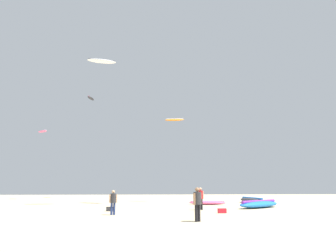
{
  "coord_description": "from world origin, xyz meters",
  "views": [
    {
      "loc": [
        -2.6,
        -12.83,
        1.89
      ],
      "look_at": [
        0.0,
        20.96,
        7.97
      ],
      "focal_mm": 35.62,
      "sensor_mm": 36.0,
      "label": 1
    }
  ],
  "objects_px": {
    "kite_grounded_mid": "(207,203)",
    "gear_bag": "(222,211)",
    "kite_aloft_1": "(102,61)",
    "kite_grounded_near": "(252,200)",
    "person_midground": "(200,197)",
    "kite_aloft_4": "(43,131)",
    "kite_aloft_0": "(174,120)",
    "person_foreground": "(197,201)",
    "cooler_box": "(110,209)",
    "person_left": "(113,200)",
    "kite_aloft_2": "(91,98)",
    "kite_grounded_far": "(259,204)"
  },
  "relations": [
    {
      "from": "person_midground",
      "to": "person_left",
      "type": "distance_m",
      "value": 7.7
    },
    {
      "from": "person_left",
      "to": "kite_aloft_2",
      "type": "height_order",
      "value": "kite_aloft_2"
    },
    {
      "from": "kite_grounded_mid",
      "to": "kite_aloft_1",
      "type": "distance_m",
      "value": 18.04
    },
    {
      "from": "person_midground",
      "to": "kite_aloft_1",
      "type": "height_order",
      "value": "kite_aloft_1"
    },
    {
      "from": "gear_bag",
      "to": "kite_aloft_1",
      "type": "distance_m",
      "value": 19.97
    },
    {
      "from": "person_foreground",
      "to": "kite_grounded_mid",
      "type": "relative_size",
      "value": 0.47
    },
    {
      "from": "person_midground",
      "to": "kite_grounded_near",
      "type": "height_order",
      "value": "person_midground"
    },
    {
      "from": "person_foreground",
      "to": "cooler_box",
      "type": "distance_m",
      "value": 9.57
    },
    {
      "from": "kite_grounded_mid",
      "to": "gear_bag",
      "type": "xyz_separation_m",
      "value": [
        -0.96,
        -10.26,
        -0.05
      ]
    },
    {
      "from": "cooler_box",
      "to": "kite_aloft_0",
      "type": "distance_m",
      "value": 17.84
    },
    {
      "from": "kite_aloft_0",
      "to": "person_midground",
      "type": "bearing_deg",
      "value": -86.5
    },
    {
      "from": "person_left",
      "to": "person_midground",
      "type": "bearing_deg",
      "value": -73.9
    },
    {
      "from": "person_foreground",
      "to": "kite_grounded_far",
      "type": "xyz_separation_m",
      "value": [
        7.12,
        10.64,
        -0.73
      ]
    },
    {
      "from": "person_foreground",
      "to": "kite_aloft_2",
      "type": "bearing_deg",
      "value": -20.52
    },
    {
      "from": "person_midground",
      "to": "gear_bag",
      "type": "bearing_deg",
      "value": -4.09
    },
    {
      "from": "kite_grounded_near",
      "to": "person_midground",
      "type": "bearing_deg",
      "value": -127.18
    },
    {
      "from": "kite_aloft_1",
      "to": "kite_aloft_4",
      "type": "distance_m",
      "value": 19.13
    },
    {
      "from": "person_midground",
      "to": "kite_aloft_4",
      "type": "xyz_separation_m",
      "value": [
        -19.06,
        21.94,
        8.57
      ]
    },
    {
      "from": "kite_grounded_near",
      "to": "kite_grounded_mid",
      "type": "bearing_deg",
      "value": -154.63
    },
    {
      "from": "person_midground",
      "to": "kite_grounded_far",
      "type": "relative_size",
      "value": 0.34
    },
    {
      "from": "gear_bag",
      "to": "kite_aloft_4",
      "type": "relative_size",
      "value": 0.29
    },
    {
      "from": "person_foreground",
      "to": "person_left",
      "type": "relative_size",
      "value": 1.13
    },
    {
      "from": "kite_grounded_near",
      "to": "kite_grounded_mid",
      "type": "height_order",
      "value": "kite_grounded_near"
    },
    {
      "from": "person_left",
      "to": "kite_grounded_mid",
      "type": "distance_m",
      "value": 14.08
    },
    {
      "from": "person_left",
      "to": "kite_aloft_2",
      "type": "distance_m",
      "value": 34.51
    },
    {
      "from": "kite_aloft_1",
      "to": "gear_bag",
      "type": "bearing_deg",
      "value": -44.05
    },
    {
      "from": "kite_grounded_near",
      "to": "kite_aloft_1",
      "type": "bearing_deg",
      "value": -168.75
    },
    {
      "from": "person_midground",
      "to": "gear_bag",
      "type": "relative_size",
      "value": 3.12
    },
    {
      "from": "kite_aloft_4",
      "to": "gear_bag",
      "type": "bearing_deg",
      "value": -51.39
    },
    {
      "from": "cooler_box",
      "to": "person_left",
      "type": "bearing_deg",
      "value": -81.88
    },
    {
      "from": "kite_aloft_1",
      "to": "kite_aloft_2",
      "type": "height_order",
      "value": "kite_aloft_2"
    },
    {
      "from": "kite_grounded_mid",
      "to": "cooler_box",
      "type": "bearing_deg",
      "value": -138.89
    },
    {
      "from": "person_midground",
      "to": "kite_aloft_0",
      "type": "height_order",
      "value": "kite_aloft_0"
    },
    {
      "from": "kite_grounded_mid",
      "to": "gear_bag",
      "type": "height_order",
      "value": "kite_grounded_mid"
    },
    {
      "from": "cooler_box",
      "to": "kite_aloft_4",
      "type": "height_order",
      "value": "kite_aloft_4"
    },
    {
      "from": "person_left",
      "to": "kite_aloft_2",
      "type": "bearing_deg",
      "value": -4.04
    },
    {
      "from": "person_foreground",
      "to": "kite_grounded_far",
      "type": "height_order",
      "value": "person_foreground"
    },
    {
      "from": "kite_aloft_0",
      "to": "kite_aloft_1",
      "type": "xyz_separation_m",
      "value": [
        -8.17,
        -6.53,
        4.77
      ]
    },
    {
      "from": "person_midground",
      "to": "person_left",
      "type": "relative_size",
      "value": 1.09
    },
    {
      "from": "person_left",
      "to": "kite_grounded_mid",
      "type": "xyz_separation_m",
      "value": [
        8.43,
        11.25,
        -0.72
      ]
    },
    {
      "from": "person_left",
      "to": "kite_aloft_2",
      "type": "relative_size",
      "value": 0.61
    },
    {
      "from": "kite_aloft_0",
      "to": "kite_aloft_4",
      "type": "bearing_deg",
      "value": 153.93
    },
    {
      "from": "person_foreground",
      "to": "person_left",
      "type": "bearing_deg",
      "value": 9.02
    },
    {
      "from": "kite_aloft_1",
      "to": "person_midground",
      "type": "bearing_deg",
      "value": -35.82
    },
    {
      "from": "person_midground",
      "to": "cooler_box",
      "type": "height_order",
      "value": "person_midground"
    },
    {
      "from": "person_left",
      "to": "kite_aloft_1",
      "type": "distance_m",
      "value": 17.45
    },
    {
      "from": "person_midground",
      "to": "kite_aloft_4",
      "type": "bearing_deg",
      "value": -160.16
    },
    {
      "from": "gear_bag",
      "to": "kite_aloft_4",
      "type": "xyz_separation_m",
      "value": [
        -20.02,
        25.07,
        9.43
      ]
    },
    {
      "from": "person_foreground",
      "to": "kite_grounded_near",
      "type": "relative_size",
      "value": 0.33
    },
    {
      "from": "person_foreground",
      "to": "person_midground",
      "type": "relative_size",
      "value": 1.03
    }
  ]
}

